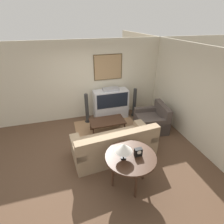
# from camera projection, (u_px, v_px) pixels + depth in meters

# --- Properties ---
(ground_plane) EXTENTS (12.00, 12.00, 0.00)m
(ground_plane) POSITION_uv_depth(u_px,v_px,m) (103.00, 151.00, 4.86)
(ground_plane) COLOR brown
(wall_back) EXTENTS (12.00, 0.10, 2.70)m
(wall_back) POSITION_uv_depth(u_px,v_px,m) (88.00, 81.00, 6.02)
(wall_back) COLOR beige
(wall_back) RESTS_ON ground_plane
(wall_right) EXTENTS (0.06, 12.00, 2.70)m
(wall_right) POSITION_uv_depth(u_px,v_px,m) (193.00, 96.00, 4.86)
(wall_right) COLOR beige
(wall_right) RESTS_ON ground_plane
(area_rug) EXTENTS (2.05, 1.89, 0.01)m
(area_rug) POSITION_uv_depth(u_px,v_px,m) (109.00, 132.00, 5.65)
(area_rug) COLOR #99704C
(area_rug) RESTS_ON ground_plane
(tv) EXTENTS (1.21, 0.47, 1.15)m
(tv) POSITION_uv_depth(u_px,v_px,m) (111.00, 104.00, 6.27)
(tv) COLOR silver
(tv) RESTS_ON ground_plane
(couch) EXTENTS (2.20, 1.14, 0.90)m
(couch) POSITION_uv_depth(u_px,v_px,m) (115.00, 146.00, 4.56)
(couch) COLOR #9E8466
(couch) RESTS_ON ground_plane
(armchair) EXTENTS (1.01, 1.09, 0.85)m
(armchair) POSITION_uv_depth(u_px,v_px,m) (152.00, 121.00, 5.73)
(armchair) COLOR #473D38
(armchair) RESTS_ON ground_plane
(coffee_table) EXTENTS (1.08, 0.61, 0.44)m
(coffee_table) POSITION_uv_depth(u_px,v_px,m) (107.00, 122.00, 5.48)
(coffee_table) COLOR #3D2619
(coffee_table) RESTS_ON ground_plane
(console_table) EXTENTS (1.04, 1.04, 0.81)m
(console_table) POSITION_uv_depth(u_px,v_px,m) (131.00, 159.00, 3.54)
(console_table) COLOR #3D2619
(console_table) RESTS_ON ground_plane
(table_lamp) EXTENTS (0.35, 0.35, 0.36)m
(table_lamp) POSITION_uv_depth(u_px,v_px,m) (124.00, 148.00, 3.32)
(table_lamp) COLOR black
(table_lamp) RESTS_ON console_table
(mantel_clock) EXTENTS (0.16, 0.10, 0.17)m
(mantel_clock) POSITION_uv_depth(u_px,v_px,m) (138.00, 152.00, 3.49)
(mantel_clock) COLOR black
(mantel_clock) RESTS_ON console_table
(speaker_tower_left) EXTENTS (0.21, 0.21, 1.06)m
(speaker_tower_left) POSITION_uv_depth(u_px,v_px,m) (87.00, 109.00, 5.99)
(speaker_tower_left) COLOR black
(speaker_tower_left) RESTS_ON ground_plane
(speaker_tower_right) EXTENTS (0.21, 0.21, 1.06)m
(speaker_tower_right) POSITION_uv_depth(u_px,v_px,m) (134.00, 103.00, 6.42)
(speaker_tower_right) COLOR black
(speaker_tower_right) RESTS_ON ground_plane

